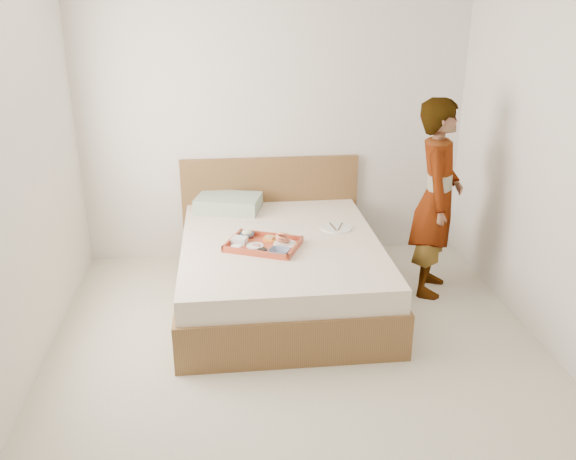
{
  "coord_description": "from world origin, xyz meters",
  "views": [
    {
      "loc": [
        -0.47,
        -3.39,
        2.34
      ],
      "look_at": [
        0.0,
        0.9,
        0.65
      ],
      "focal_mm": 37.45,
      "sensor_mm": 36.0,
      "label": 1
    }
  ],
  "objects_px": {
    "bed": "(281,270)",
    "tray": "(263,244)",
    "dinner_plate": "(337,228)",
    "person": "(437,199)"
  },
  "relations": [
    {
      "from": "bed",
      "to": "tray",
      "type": "relative_size",
      "value": 3.74
    },
    {
      "from": "person",
      "to": "dinner_plate",
      "type": "bearing_deg",
      "value": 102.0
    },
    {
      "from": "dinner_plate",
      "to": "person",
      "type": "distance_m",
      "value": 0.85
    },
    {
      "from": "bed",
      "to": "dinner_plate",
      "type": "height_order",
      "value": "dinner_plate"
    },
    {
      "from": "bed",
      "to": "person",
      "type": "distance_m",
      "value": 1.39
    },
    {
      "from": "bed",
      "to": "person",
      "type": "relative_size",
      "value": 1.23
    },
    {
      "from": "tray",
      "to": "dinner_plate",
      "type": "xyz_separation_m",
      "value": [
        0.64,
        0.33,
        -0.02
      ]
    },
    {
      "from": "bed",
      "to": "dinner_plate",
      "type": "bearing_deg",
      "value": 22.04
    },
    {
      "from": "tray",
      "to": "dinner_plate",
      "type": "distance_m",
      "value": 0.72
    },
    {
      "from": "tray",
      "to": "person",
      "type": "bearing_deg",
      "value": 31.22
    }
  ]
}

